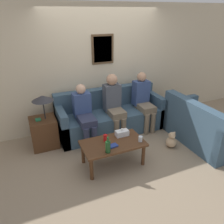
# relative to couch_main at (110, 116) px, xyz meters

# --- Properties ---
(ground_plane) EXTENTS (16.00, 16.00, 0.00)m
(ground_plane) POSITION_rel_couch_main_xyz_m (0.00, -0.49, -0.32)
(ground_plane) COLOR gray
(wall_back) EXTENTS (9.00, 0.08, 2.60)m
(wall_back) POSITION_rel_couch_main_xyz_m (0.00, 0.44, 0.98)
(wall_back) COLOR beige
(wall_back) RESTS_ON ground_plane
(couch_main) EXTENTS (2.29, 0.82, 0.90)m
(couch_main) POSITION_rel_couch_main_xyz_m (0.00, 0.00, 0.00)
(couch_main) COLOR #385166
(couch_main) RESTS_ON ground_plane
(couch_side) EXTENTS (0.82, 1.54, 0.90)m
(couch_side) POSITION_rel_couch_main_xyz_m (1.46, -1.18, 0.00)
(couch_side) COLOR #385166
(couch_side) RESTS_ON ground_plane
(coffee_table) EXTENTS (1.05, 0.58, 0.43)m
(coffee_table) POSITION_rel_couch_main_xyz_m (-0.43, -1.13, 0.05)
(coffee_table) COLOR #4C2D19
(coffee_table) RESTS_ON ground_plane
(side_table_with_lamp) EXTENTS (0.50, 0.48, 1.04)m
(side_table_with_lamp) POSITION_rel_couch_main_xyz_m (-1.42, -0.08, 0.04)
(side_table_with_lamp) COLOR #4C2D19
(side_table_with_lamp) RESTS_ON ground_plane
(wine_bottle) EXTENTS (0.08, 0.08, 0.27)m
(wine_bottle) POSITION_rel_couch_main_xyz_m (-0.61, -1.35, 0.21)
(wine_bottle) COLOR #19421E
(wine_bottle) RESTS_ON coffee_table
(drinking_glass) EXTENTS (0.07, 0.07, 0.09)m
(drinking_glass) POSITION_rel_couch_main_xyz_m (0.01, -1.28, 0.15)
(drinking_glass) COLOR silver
(drinking_glass) RESTS_ON coffee_table
(book_stack) EXTENTS (0.17, 0.12, 0.02)m
(book_stack) POSITION_rel_couch_main_xyz_m (-0.48, -1.23, 0.12)
(book_stack) COLOR navy
(book_stack) RESTS_ON coffee_table
(soda_can) EXTENTS (0.07, 0.07, 0.12)m
(soda_can) POSITION_rel_couch_main_xyz_m (-0.53, -1.04, 0.17)
(soda_can) COLOR red
(soda_can) RESTS_ON coffee_table
(tissue_box) EXTENTS (0.23, 0.12, 0.15)m
(tissue_box) POSITION_rel_couch_main_xyz_m (-0.20, -0.99, 0.16)
(tissue_box) COLOR silver
(tissue_box) RESTS_ON coffee_table
(person_left) EXTENTS (0.34, 0.66, 1.16)m
(person_left) POSITION_rel_couch_main_xyz_m (-0.65, -0.22, 0.31)
(person_left) COLOR #2D334C
(person_left) RESTS_ON ground_plane
(person_middle) EXTENTS (0.34, 0.59, 1.28)m
(person_middle) POSITION_rel_couch_main_xyz_m (0.01, -0.16, 0.39)
(person_middle) COLOR #756651
(person_middle) RESTS_ON ground_plane
(person_right) EXTENTS (0.34, 0.61, 1.25)m
(person_right) POSITION_rel_couch_main_xyz_m (0.71, -0.16, 0.36)
(person_right) COLOR #756651
(person_right) RESTS_ON ground_plane
(teddy_bear) EXTENTS (0.21, 0.21, 0.32)m
(teddy_bear) POSITION_rel_couch_main_xyz_m (0.82, -1.11, -0.18)
(teddy_bear) COLOR tan
(teddy_bear) RESTS_ON ground_plane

